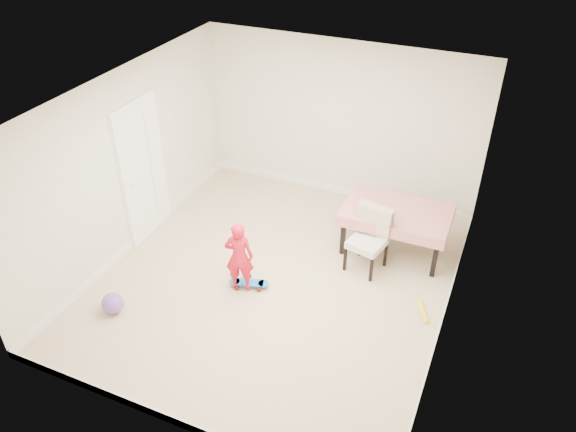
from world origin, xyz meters
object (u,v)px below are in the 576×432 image
at_px(skateboard, 249,284).
at_px(child, 239,259).
at_px(balloon, 113,304).
at_px(dining_table, 395,230).
at_px(dining_chair, 367,241).

distance_m(skateboard, child, 0.48).
relative_size(child, balloon, 3.65).
relative_size(dining_table, dining_chair, 1.60).
xyz_separation_m(dining_chair, child, (-1.38, -1.09, 0.05)).
xyz_separation_m(dining_table, child, (-1.63, -1.66, 0.16)).
distance_m(dining_table, skateboard, 2.24).
bearing_deg(balloon, skateboard, 39.35).
distance_m(dining_chair, skateboard, 1.70).
xyz_separation_m(dining_table, balloon, (-2.91, -2.70, -0.21)).
bearing_deg(dining_chair, balloon, -129.06).
bearing_deg(dining_table, child, -134.90).
bearing_deg(skateboard, dining_chair, 20.68).
xyz_separation_m(dining_chair, balloon, (-2.66, -2.12, -0.32)).
bearing_deg(balloon, dining_table, 42.79).
bearing_deg(dining_table, balloon, -137.56).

